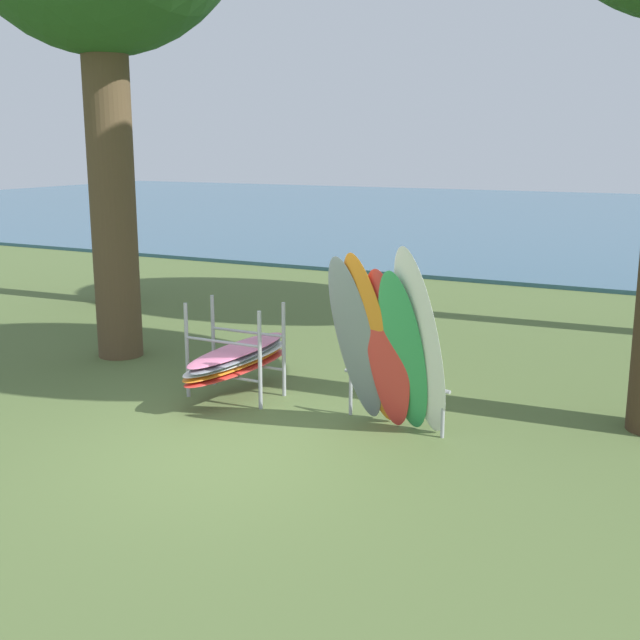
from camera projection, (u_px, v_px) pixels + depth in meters
ground_plane at (233, 450)px, 8.67m from camera, size 80.00×80.00×0.00m
lake_water at (608, 219)px, 34.38m from camera, size 80.00×36.00×0.10m
leaning_board_pile at (387, 346)px, 8.95m from camera, size 1.50×1.00×2.23m
board_storage_rack at (237, 358)px, 10.39m from camera, size 1.15×2.13×1.25m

